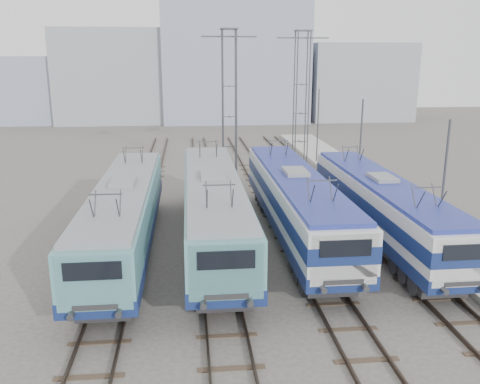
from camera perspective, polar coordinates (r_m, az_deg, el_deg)
The scene contains 16 objects.
ground at distance 22.82m, azimuth 3.47°, elevation -10.46°, with size 160.00×160.00×0.00m, color #514C47.
platform at distance 32.89m, azimuth 18.99°, elevation -2.96°, with size 4.00×70.00×0.30m, color #9E9E99.
locomotive_far_left at distance 26.13m, azimuth -12.86°, elevation -2.26°, with size 2.83×17.88×3.36m.
locomotive_center_left at distance 26.49m, azimuth -3.02°, elevation -1.49°, with size 2.94×18.57×3.49m.
locomotive_center_right at distance 27.70m, azimuth 6.24°, elevation -0.81°, with size 2.87×18.18×3.42m.
locomotive_far_right at distance 28.13m, azimuth 15.65°, elevation -1.30°, with size 2.71×17.13×3.22m.
catenary_tower_west at distance 42.60m, azimuth -1.21°, elevation 10.64°, with size 4.50×1.20×12.00m.
catenary_tower_east at distance 45.56m, azimuth 6.91°, elevation 10.81°, with size 4.50×1.20×12.00m.
mast_front at distance 26.14m, azimuth 21.80°, elevation -0.06°, with size 0.12×0.12×7.00m, color #3F4247.
mast_mid at distance 36.93m, azimuth 13.33°, elevation 4.69°, with size 0.12×0.12×7.00m, color #3F4247.
mast_rear at distance 48.29m, azimuth 8.72°, elevation 7.22°, with size 0.12×0.12×7.00m, color #3F4247.
safety_cone at distance 26.22m, azimuth 21.86°, elevation -6.72°, with size 0.36×0.36×0.57m, color #D54418.
building_west at distance 83.07m, azimuth -13.46°, elevation 12.53°, with size 18.00×12.00×14.00m, color gray.
building_center at distance 82.69m, azimuth -0.70°, elevation 14.29°, with size 22.00×14.00×18.00m, color #848DA4.
building_east at distance 86.88m, azimuth 12.87°, elevation 11.98°, with size 16.00×12.00×12.00m, color gray.
building_far_west at distance 86.66m, azimuth -24.10°, elevation 10.42°, with size 14.00×10.00×10.00m, color #848DA4.
Camera 1 is at (-3.44, -20.35, 9.73)m, focal length 38.00 mm.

